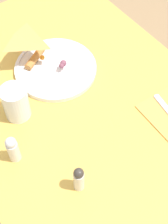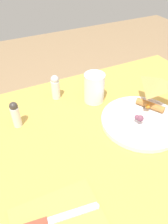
% 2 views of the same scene
% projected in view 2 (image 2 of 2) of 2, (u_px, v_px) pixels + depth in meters
% --- Properties ---
extents(dining_table, '(1.03, 0.75, 0.76)m').
position_uv_depth(dining_table, '(111.00, 154.00, 0.79)').
color(dining_table, gold).
rests_on(dining_table, ground_plane).
extents(plate_pizza, '(0.27, 0.27, 0.05)m').
position_uv_depth(plate_pizza, '(142.00, 119.00, 0.73)').
color(plate_pizza, white).
rests_on(plate_pizza, dining_table).
extents(milk_glass, '(0.08, 0.08, 0.11)m').
position_uv_depth(milk_glass, '(94.00, 89.00, 0.81)').
color(milk_glass, white).
rests_on(milk_glass, dining_table).
extents(napkin_folded, '(0.21, 0.14, 0.00)m').
position_uv_depth(napkin_folded, '(58.00, 219.00, 0.49)').
color(napkin_folded, '#E59E4C').
rests_on(napkin_folded, dining_table).
extents(butter_knife, '(0.20, 0.05, 0.01)m').
position_uv_depth(butter_knife, '(53.00, 220.00, 0.48)').
color(butter_knife, '#99422D').
rests_on(butter_knife, napkin_folded).
extents(salt_shaker, '(0.03, 0.03, 0.10)m').
position_uv_depth(salt_shaker, '(55.00, 87.00, 0.82)').
color(salt_shaker, silver).
rests_on(salt_shaker, dining_table).
extents(pepper_shaker, '(0.03, 0.03, 0.09)m').
position_uv_depth(pepper_shaker, '(16.00, 114.00, 0.70)').
color(pepper_shaker, silver).
rests_on(pepper_shaker, dining_table).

